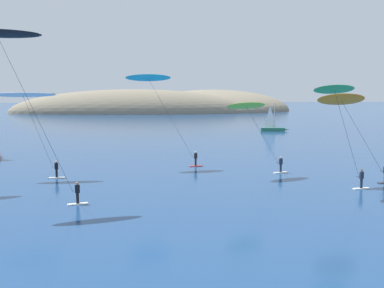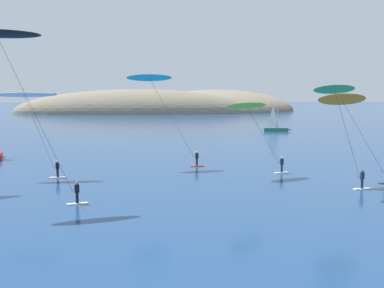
% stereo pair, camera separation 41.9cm
% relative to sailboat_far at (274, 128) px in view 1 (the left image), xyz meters
% --- Properties ---
extents(headland_island, '(105.76, 55.83, 16.99)m').
position_rel_sailboat_far_xyz_m(headland_island, '(-14.03, 88.30, -0.64)').
color(headland_island, '#7A705B').
rests_on(headland_island, ground).
extents(sailboat_far, '(5.97, 2.15, 5.70)m').
position_rel_sailboat_far_xyz_m(sailboat_far, '(0.00, 0.00, 0.00)').
color(sailboat_far, '#23664C').
rests_on(sailboat_far, ground).
extents(kitesurfer_white, '(6.69, 1.76, 8.35)m').
position_rel_sailboat_far_xyz_m(kitesurfer_white, '(-36.51, -49.90, 6.80)').
color(kitesurfer_white, silver).
rests_on(kitesurfer_white, ground).
extents(kitesurfer_lime, '(7.19, 4.08, 7.39)m').
position_rel_sailboat_far_xyz_m(kitesurfer_lime, '(-15.23, -50.33, 5.76)').
color(kitesurfer_lime, silver).
rests_on(kitesurfer_lime, ground).
extents(kitesurfer_orange, '(7.76, 2.06, 8.27)m').
position_rel_sailboat_far_xyz_m(kitesurfer_orange, '(-7.61, -54.92, 6.48)').
color(kitesurfer_orange, '#2D2D33').
rests_on(kitesurfer_orange, ground).
extents(kitesurfer_black, '(8.61, 3.39, 12.66)m').
position_rel_sailboat_far_xyz_m(kitesurfer_black, '(-34.64, -62.05, 10.67)').
color(kitesurfer_black, silver).
rests_on(kitesurfer_black, ground).
extents(kitesurfer_green, '(6.41, 3.66, 8.99)m').
position_rel_sailboat_far_xyz_m(kitesurfer_green, '(-9.66, -58.40, 7.14)').
color(kitesurfer_green, silver).
rests_on(kitesurfer_green, ground).
extents(kitesurfer_cyan, '(8.48, 2.66, 10.21)m').
position_rel_sailboat_far_xyz_m(kitesurfer_cyan, '(-24.61, -44.58, 8.36)').
color(kitesurfer_cyan, red).
rests_on(kitesurfer_cyan, ground).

